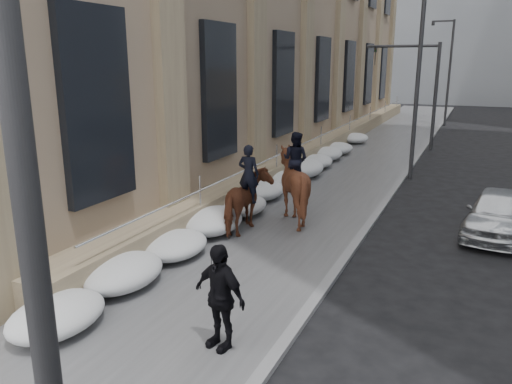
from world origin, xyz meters
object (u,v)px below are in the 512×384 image
at_px(mounted_horse_left, 248,199).
at_px(mounted_horse_right, 293,183).
at_px(car_silver, 498,213).
at_px(pedestrian, 219,296).

relative_size(mounted_horse_left, mounted_horse_right, 0.92).
relative_size(mounted_horse_left, car_silver, 0.64).
xyz_separation_m(mounted_horse_left, mounted_horse_right, (0.82, 1.58, 0.22)).
relative_size(mounted_horse_right, pedestrian, 1.45).
bearing_deg(mounted_horse_left, pedestrian, 107.29).
xyz_separation_m(mounted_horse_right, car_silver, (5.90, 1.42, -0.65)).
distance_m(mounted_horse_right, pedestrian, 7.47).
height_order(mounted_horse_right, car_silver, mounted_horse_right).
bearing_deg(mounted_horse_left, mounted_horse_right, -120.84).
bearing_deg(pedestrian, car_silver, 78.79).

